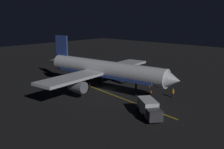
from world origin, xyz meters
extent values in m
cube|color=black|center=(0.00, 0.00, -0.10)|extent=(180.00, 180.00, 0.20)
cube|color=gold|center=(1.57, 4.00, 0.00)|extent=(4.83, 29.55, 0.01)
cylinder|color=white|center=(0.00, 0.00, 4.28)|extent=(6.16, 27.34, 3.46)
cube|color=#2D479E|center=(0.00, 0.00, 3.33)|extent=(5.58, 23.28, 0.62)
cone|color=white|center=(-1.47, 14.53, 4.28)|extent=(3.65, 3.09, 3.39)
cone|color=white|center=(1.52, -15.05, 4.28)|extent=(3.51, 4.44, 3.11)
cube|color=#2D479E|center=(1.26, -12.50, 8.26)|extent=(0.72, 3.62, 4.49)
cube|color=white|center=(-8.10, -2.18, 3.76)|extent=(13.51, 6.09, 0.50)
cylinder|color=slate|center=(-7.57, -0.92, 2.36)|extent=(2.41, 3.39, 2.10)
cube|color=white|center=(8.37, -0.52, 3.76)|extent=(13.51, 6.09, 0.50)
cylinder|color=slate|center=(7.60, 0.61, 2.36)|extent=(2.41, 3.39, 2.10)
cylinder|color=black|center=(-0.75, 7.42, 1.28)|extent=(0.39, 0.39, 2.56)
cylinder|color=black|center=(-1.83, -2.55, 1.28)|extent=(0.39, 0.39, 2.56)
cylinder|color=black|center=(2.30, -2.14, 1.28)|extent=(0.39, 0.39, 2.56)
cube|color=silver|center=(5.52, 14.50, 1.49)|extent=(4.09, 4.51, 2.08)
cube|color=#38383D|center=(7.25, 16.86, 1.20)|extent=(2.67, 2.63, 1.50)
cylinder|color=black|center=(6.36, 15.64, 0.45)|extent=(2.39, 2.09, 0.90)
cylinder|color=black|center=(4.68, 13.36, 0.45)|extent=(2.39, 2.09, 0.90)
cube|color=navy|center=(-7.59, -1.09, 1.52)|extent=(4.31, 2.58, 2.15)
cube|color=#38383D|center=(-10.52, -0.73, 1.20)|extent=(2.03, 2.20, 1.50)
cylinder|color=black|center=(-9.01, -0.92, 0.45)|extent=(1.17, 2.40, 0.90)
cylinder|color=black|center=(-6.17, -1.26, 0.45)|extent=(1.17, 2.40, 0.90)
cylinder|color=black|center=(-4.79, 12.92, 0.42)|extent=(0.32, 0.32, 0.85)
cylinder|color=orange|center=(-4.79, 12.92, 1.18)|extent=(0.40, 0.40, 0.65)
sphere|color=tan|center=(-4.79, 12.92, 1.62)|extent=(0.24, 0.24, 0.24)
cone|color=#EA590F|center=(-4.62, 8.20, 0.28)|extent=(0.36, 0.36, 0.55)
cube|color=black|center=(-4.62, 8.20, 0.01)|extent=(0.50, 0.50, 0.03)
cone|color=#EA590F|center=(-7.92, 5.48, 0.28)|extent=(0.36, 0.36, 0.55)
cube|color=black|center=(-7.92, 5.48, 0.01)|extent=(0.50, 0.50, 0.03)
camera|label=1|loc=(35.71, 35.24, 14.68)|focal=40.73mm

